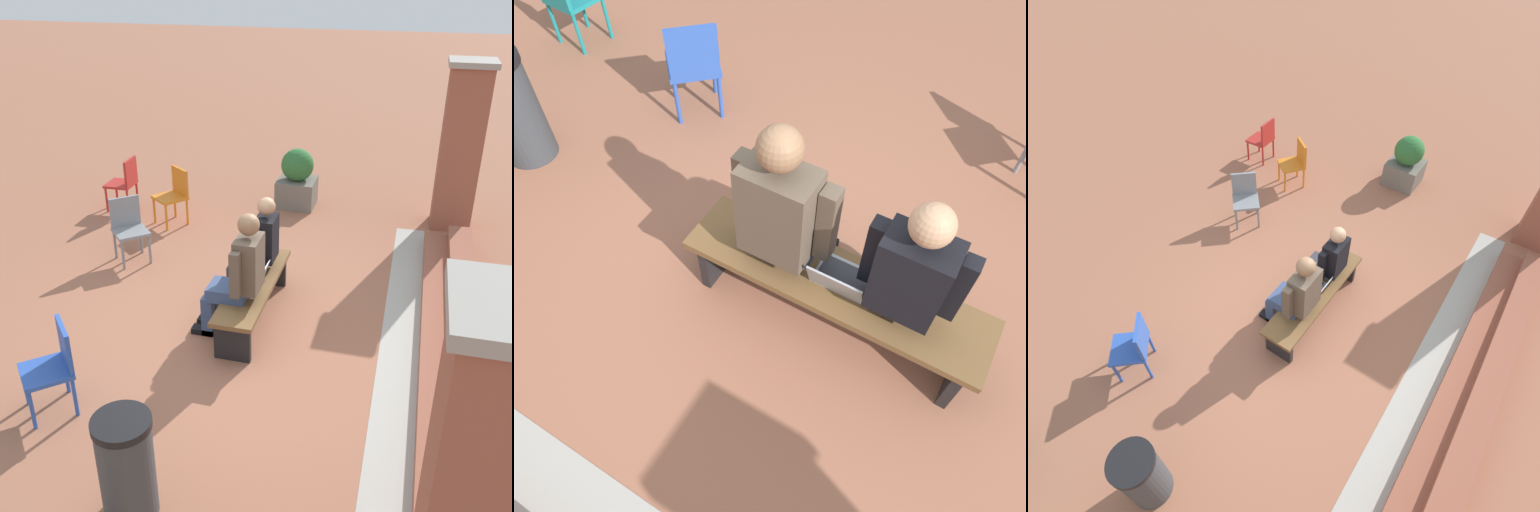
# 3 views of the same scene
# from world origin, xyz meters

# --- Properties ---
(ground_plane) EXTENTS (60.00, 60.00, 0.00)m
(ground_plane) POSITION_xyz_m (0.00, 0.00, 0.00)
(ground_plane) COLOR #9E6047
(concrete_strip) EXTENTS (5.89, 0.40, 0.01)m
(concrete_strip) POSITION_xyz_m (-0.25, 1.62, 0.00)
(concrete_strip) COLOR #A8A399
(concrete_strip) RESTS_ON ground
(brick_steps) EXTENTS (5.09, 0.60, 0.30)m
(brick_steps) POSITION_xyz_m (-0.25, 2.17, 0.12)
(brick_steps) COLOR #93513D
(brick_steps) RESTS_ON ground
(bench) EXTENTS (1.80, 0.44, 0.45)m
(bench) POSITION_xyz_m (-0.25, 0.00, 0.35)
(bench) COLOR brown
(bench) RESTS_ON ground
(person_student) EXTENTS (0.52, 0.66, 1.31)m
(person_student) POSITION_xyz_m (-0.63, -0.06, 0.70)
(person_student) COLOR #383842
(person_student) RESTS_ON ground
(person_adult) EXTENTS (0.58, 0.73, 1.41)m
(person_adult) POSITION_xyz_m (0.09, -0.07, 0.74)
(person_adult) COLOR #384C75
(person_adult) RESTS_ON ground
(laptop) EXTENTS (0.32, 0.29, 0.21)m
(laptop) POSITION_xyz_m (-0.29, 0.02, 0.50)
(laptop) COLOR #9EA0A5
(laptop) RESTS_ON bench
(plastic_chair_far_left) EXTENTS (0.43, 0.43, 0.84)m
(plastic_chair_far_left) POSITION_xyz_m (-2.84, -2.81, 0.48)
(plastic_chair_far_left) COLOR red
(plastic_chair_far_left) RESTS_ON ground
(plastic_chair_mid_courtyard) EXTENTS (0.59, 0.59, 0.84)m
(plastic_chair_mid_courtyard) POSITION_xyz_m (-2.55, -1.86, 0.48)
(plastic_chair_mid_courtyard) COLOR orange
(plastic_chair_mid_courtyard) RESTS_ON ground
(plastic_chair_by_pillar) EXTENTS (0.59, 0.59, 0.84)m
(plastic_chair_by_pillar) POSITION_xyz_m (-1.25, -1.98, 0.48)
(plastic_chair_by_pillar) COLOR gray
(plastic_chair_by_pillar) RESTS_ON ground
(plastic_chair_near_bench_right) EXTENTS (0.59, 0.59, 0.84)m
(plastic_chair_near_bench_right) POSITION_xyz_m (1.63, -1.28, 0.48)
(plastic_chair_near_bench_right) COLOR #2D56B7
(plastic_chair_near_bench_right) RESTS_ON ground
(planter) EXTENTS (0.60, 0.60, 0.94)m
(planter) POSITION_xyz_m (-3.72, -0.23, 0.44)
(planter) COLOR #6B665B
(planter) RESTS_ON ground
(litter_bin) EXTENTS (0.42, 0.42, 0.86)m
(litter_bin) POSITION_xyz_m (2.51, -0.17, 0.43)
(litter_bin) COLOR #383D42
(litter_bin) RESTS_ON ground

